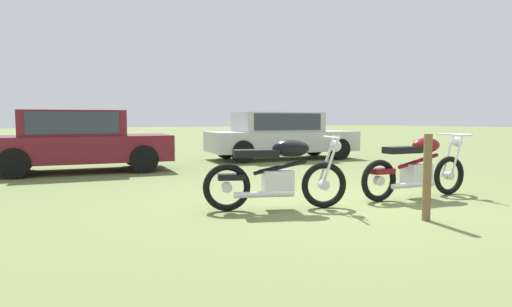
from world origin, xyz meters
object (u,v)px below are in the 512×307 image
(fence_post_wooden, at_px, (427,177))
(car_silver, at_px, (280,133))
(motorcycle_black, at_px, (278,174))
(car_burgundy, at_px, (78,138))
(motorcycle_maroon, at_px, (417,167))

(fence_post_wooden, bearing_deg, car_silver, 69.67)
(motorcycle_black, xyz_separation_m, fence_post_wooden, (1.22, -1.44, 0.04))
(motorcycle_black, relative_size, car_silver, 0.40)
(car_silver, bearing_deg, fence_post_wooden, -101.58)
(car_burgundy, height_order, car_silver, same)
(motorcycle_black, distance_m, car_silver, 7.59)
(motorcycle_maroon, bearing_deg, fence_post_wooden, -130.69)
(car_burgundy, xyz_separation_m, car_silver, (5.85, 0.42, 0.00))
(motorcycle_maroon, height_order, fence_post_wooden, fence_post_wooden)
(car_silver, relative_size, fence_post_wooden, 4.47)
(motorcycle_maroon, bearing_deg, car_burgundy, 128.12)
(motorcycle_black, height_order, fence_post_wooden, fence_post_wooden)
(car_silver, distance_m, fence_post_wooden, 8.33)
(motorcycle_black, height_order, motorcycle_maroon, same)
(motorcycle_maroon, relative_size, car_burgundy, 0.49)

